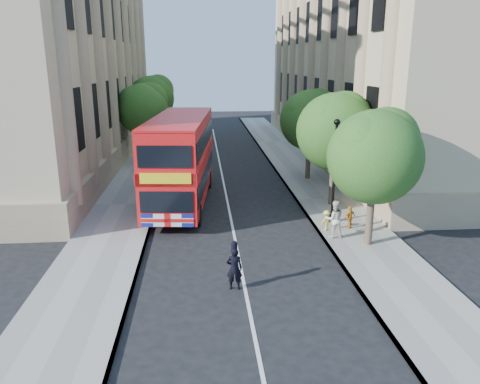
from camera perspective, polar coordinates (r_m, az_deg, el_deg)
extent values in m
plane|color=black|center=(17.69, 0.45, -10.94)|extent=(120.00, 120.00, 0.00)
cube|color=gray|center=(27.87, 10.38, -0.93)|extent=(3.50, 80.00, 0.12)
cube|color=gray|center=(27.25, -13.67, -1.51)|extent=(3.50, 80.00, 0.12)
cube|color=#C2B287|center=(42.58, 16.89, 16.56)|extent=(12.00, 38.00, 18.00)
cube|color=#C2B287|center=(41.61, -23.03, 16.04)|extent=(12.00, 38.00, 18.00)
cylinder|color=#473828|center=(21.13, 15.56, -2.80)|extent=(0.32, 0.32, 2.86)
sphere|color=#28511B|center=(20.47, 16.09, 4.11)|extent=(4.00, 4.00, 4.00)
sphere|color=#28511B|center=(20.95, 17.39, 6.08)|extent=(2.80, 2.80, 2.80)
sphere|color=#28511B|center=(19.93, 15.16, 5.40)|extent=(2.60, 2.60, 2.60)
cylinder|color=#473828|center=(26.58, 11.18, 1.42)|extent=(0.32, 0.32, 2.99)
sphere|color=#28511B|center=(26.05, 11.50, 7.23)|extent=(4.20, 4.20, 4.20)
sphere|color=#28511B|center=(26.51, 12.60, 8.79)|extent=(2.94, 2.94, 2.94)
sphere|color=#28511B|center=(25.55, 10.67, 8.34)|extent=(2.73, 2.73, 2.73)
cylinder|color=#473828|center=(32.24, 8.30, 3.99)|extent=(0.32, 0.32, 2.90)
sphere|color=#28511B|center=(31.81, 8.49, 8.65)|extent=(4.00, 4.00, 4.00)
sphere|color=#28511B|center=(32.27, 9.43, 9.89)|extent=(2.80, 2.80, 2.80)
sphere|color=#28511B|center=(31.35, 7.76, 9.55)|extent=(2.60, 2.60, 2.60)
cylinder|color=#473828|center=(38.55, -11.59, 5.83)|extent=(0.32, 0.32, 2.99)
sphere|color=#28511B|center=(38.18, -11.82, 9.85)|extent=(4.00, 4.00, 4.00)
sphere|color=#28511B|center=(38.45, -10.90, 10.96)|extent=(2.80, 2.80, 2.80)
sphere|color=#28511B|center=(37.90, -12.68, 10.59)|extent=(2.60, 2.60, 2.60)
cylinder|color=#473828|center=(46.39, -10.50, 7.64)|extent=(0.32, 0.32, 3.17)
sphere|color=#28511B|center=(46.09, -10.69, 11.19)|extent=(4.20, 4.20, 4.20)
sphere|color=#28511B|center=(46.38, -9.93, 12.15)|extent=(2.94, 2.94, 2.94)
sphere|color=#28511B|center=(45.80, -11.39, 11.85)|extent=(2.73, 2.73, 2.73)
cylinder|color=black|center=(23.91, 11.13, -3.01)|extent=(0.30, 0.30, 0.50)
cylinder|color=black|center=(23.29, 11.42, 2.23)|extent=(0.14, 0.14, 5.00)
sphere|color=black|center=(22.85, 11.77, 8.34)|extent=(0.32, 0.32, 0.32)
cube|color=red|center=(26.40, -7.22, 4.15)|extent=(3.74, 10.74, 4.38)
cube|color=black|center=(26.61, -7.15, 2.11)|extent=(3.74, 10.08, 1.00)
cube|color=black|center=(26.19, -7.31, 6.59)|extent=(3.74, 10.08, 1.00)
cube|color=yellow|center=(21.29, -9.08, 1.65)|extent=(2.32, 0.30, 0.50)
cylinder|color=black|center=(23.62, -11.23, -2.79)|extent=(0.41, 1.13, 1.11)
cylinder|color=black|center=(23.24, -5.17, -2.85)|extent=(0.41, 1.13, 1.11)
cylinder|color=black|center=(30.42, -8.57, 1.53)|extent=(0.41, 1.13, 1.11)
cylinder|color=black|center=(30.12, -3.86, 1.54)|extent=(0.41, 1.13, 1.11)
cube|color=black|center=(30.12, -5.83, 3.10)|extent=(2.09, 1.89, 2.14)
cube|color=black|center=(29.22, -5.82, 3.21)|extent=(1.84, 0.15, 0.71)
cube|color=black|center=(32.27, -5.89, 4.32)|extent=(2.12, 3.32, 2.55)
cube|color=black|center=(31.94, -5.82, 1.95)|extent=(1.96, 4.94, 0.25)
cylinder|color=black|center=(30.25, -7.52, 1.21)|extent=(0.25, 0.82, 0.82)
cylinder|color=black|center=(30.26, -4.04, 1.32)|extent=(0.25, 0.82, 0.82)
cylinder|color=black|center=(33.52, -7.43, 2.65)|extent=(0.25, 0.82, 0.82)
cylinder|color=black|center=(33.53, -4.29, 2.74)|extent=(0.25, 0.82, 0.82)
imported|color=black|center=(16.88, -0.70, -9.31)|extent=(0.60, 0.42, 1.59)
imported|color=silver|center=(21.70, 11.44, -3.25)|extent=(0.87, 0.69, 1.75)
imported|color=orange|center=(23.09, 13.24, -3.00)|extent=(0.71, 0.56, 1.13)
imported|color=#F2E352|center=(22.62, 10.49, -3.42)|extent=(0.73, 0.60, 0.99)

